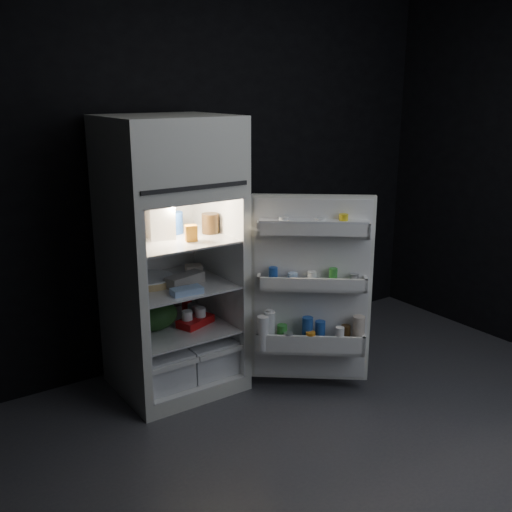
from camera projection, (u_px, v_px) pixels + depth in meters
floor at (364, 453)px, 3.30m from camera, size 4.00×3.40×0.00m
wall_back at (205, 173)px, 4.28m from camera, size 4.00×0.00×2.70m
refrigerator at (170, 247)px, 3.82m from camera, size 0.76×0.71×1.78m
fridge_door at (311, 294)px, 3.78m from camera, size 0.68×0.59×1.22m
milk_jug at (160, 219)px, 3.73m from camera, size 0.18×0.18×0.24m
mayo_jar at (174, 223)px, 3.87m from camera, size 0.12×0.12×0.14m
jam_jar at (210, 223)px, 3.87m from camera, size 0.12×0.12×0.13m
amber_bottle at (132, 224)px, 3.66m from camera, size 0.09×0.09×0.22m
small_carton at (191, 233)px, 3.68m from camera, size 0.09×0.07×0.10m
egg_carton at (185, 280)px, 3.80m from camera, size 0.28×0.16×0.07m
pie at (149, 281)px, 3.83m from camera, size 0.42×0.42×0.04m
flat_package at (187, 291)px, 3.64m from camera, size 0.20×0.11×0.04m
wrapped_pkg at (194, 269)px, 4.07m from camera, size 0.14×0.12×0.05m
produce_bag at (154, 315)px, 3.86m from camera, size 0.37×0.33×0.20m
yogurt_tray at (195, 321)px, 3.95m from camera, size 0.27×0.21×0.05m
small_can_red at (187, 306)px, 4.16m from camera, size 0.09×0.09×0.09m
small_can_silver at (193, 310)px, 4.09m from camera, size 0.09×0.09×0.09m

